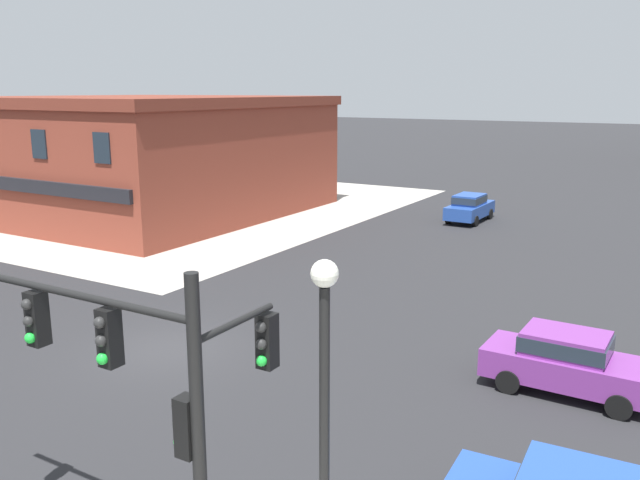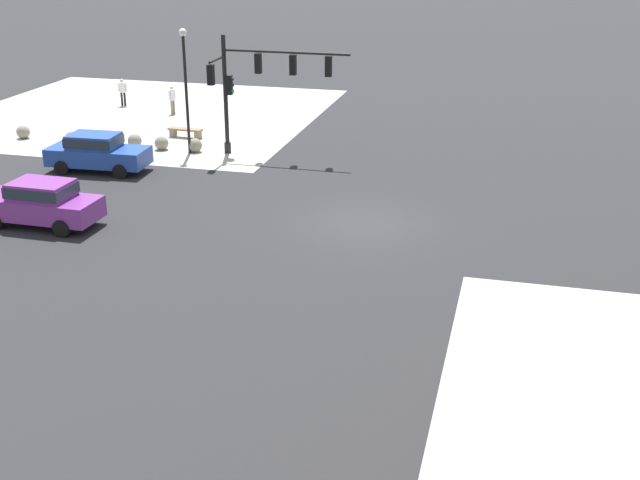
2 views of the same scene
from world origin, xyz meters
The scene contains 7 objects.
ground_plane centered at (0.00, 0.00, 0.00)m, with size 320.00×320.00×0.00m, color #262628.
sidewalk_far_corner centered at (-20.00, 20.00, 0.00)m, with size 32.00×32.00×0.02m, color #A8A399.
traffic_signal_main centered at (6.86, -7.72, 3.56)m, with size 6.10×2.09×5.54m.
street_lamp_corner_near centered at (10.00, -7.40, 3.62)m, with size 0.36×0.36×5.83m.
car_main_southbound_far centered at (11.34, 3.14, 0.92)m, with size 4.44×1.96×1.68m.
car_cross_westbound centered at (1.59, 24.75, 0.92)m, with size 1.96×4.44×1.68m.
storefront_block_near_corner centered at (-18.28, 17.54, 3.75)m, with size 18.93×19.53×7.48m.
Camera 1 is at (14.00, -14.30, 7.89)m, focal length 37.24 mm.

